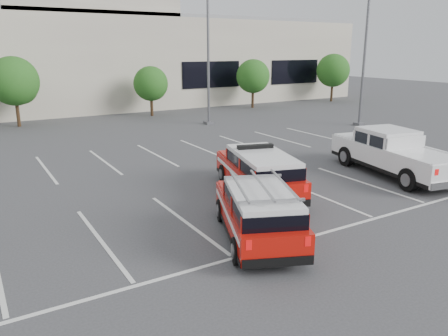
# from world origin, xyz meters

# --- Properties ---
(ground) EXTENTS (120.00, 120.00, 0.00)m
(ground) POSITION_xyz_m (0.00, 0.00, 0.00)
(ground) COLOR #3A3A3D
(ground) RESTS_ON ground
(stall_markings) EXTENTS (23.00, 15.00, 0.01)m
(stall_markings) POSITION_xyz_m (0.00, 4.50, 0.01)
(stall_markings) COLOR silver
(stall_markings) RESTS_ON ground
(convention_building) EXTENTS (60.00, 16.99, 13.20)m
(convention_building) POSITION_xyz_m (0.18, 31.86, 4.72)
(convention_building) COLOR beige
(convention_building) RESTS_ON ground
(tree_mid_left) EXTENTS (3.37, 3.37, 4.85)m
(tree_mid_left) POSITION_xyz_m (-4.91, 22.05, 3.04)
(tree_mid_left) COLOR #3F2B19
(tree_mid_left) RESTS_ON ground
(tree_mid_right) EXTENTS (2.77, 2.77, 3.99)m
(tree_mid_right) POSITION_xyz_m (5.09, 22.05, 2.50)
(tree_mid_right) COLOR #3F2B19
(tree_mid_right) RESTS_ON ground
(tree_right) EXTENTS (3.07, 3.07, 4.42)m
(tree_right) POSITION_xyz_m (15.09, 22.05, 2.77)
(tree_right) COLOR #3F2B19
(tree_right) RESTS_ON ground
(tree_far_right) EXTENTS (3.37, 3.37, 4.85)m
(tree_far_right) POSITION_xyz_m (25.09, 22.05, 3.04)
(tree_far_right) COLOR #3F2B19
(tree_far_right) RESTS_ON ground
(light_pole_mid) EXTENTS (0.90, 0.60, 10.24)m
(light_pole_mid) POSITION_xyz_m (7.00, 16.00, 5.19)
(light_pole_mid) COLOR #59595E
(light_pole_mid) RESTS_ON ground
(light_pole_right) EXTENTS (0.90, 0.60, 10.24)m
(light_pole_right) POSITION_xyz_m (16.00, 10.00, 5.19)
(light_pole_right) COLOR #59595E
(light_pole_right) RESTS_ON ground
(fire_chief_suv) EXTENTS (3.21, 5.48, 1.82)m
(fire_chief_suv) POSITION_xyz_m (0.88, 1.13, 0.74)
(fire_chief_suv) COLOR #B41008
(fire_chief_suv) RESTS_ON ground
(white_pickup) EXTENTS (3.34, 6.60, 1.93)m
(white_pickup) POSITION_xyz_m (7.43, 0.30, 0.77)
(white_pickup) COLOR silver
(white_pickup) RESTS_ON ground
(ladder_suv) EXTENTS (3.41, 4.90, 1.80)m
(ladder_suv) POSITION_xyz_m (-1.50, -2.21, 0.72)
(ladder_suv) COLOR #B41008
(ladder_suv) RESTS_ON ground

